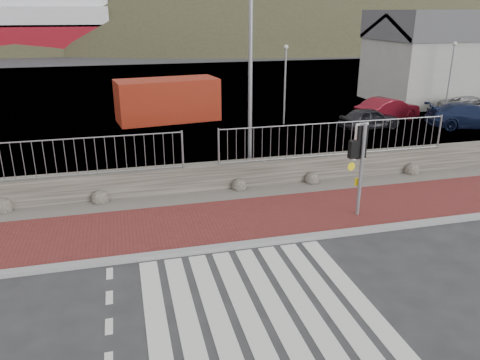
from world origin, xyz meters
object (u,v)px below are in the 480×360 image
object	(u,v)px
traffic_signal_far	(362,151)
streetlight	(254,50)
car_c	(471,116)
shipping_container	(168,100)
car_a	(370,118)
car_d	(475,106)
car_b	(388,110)

from	to	relation	value
traffic_signal_far	streetlight	world-z (taller)	streetlight
car_c	traffic_signal_far	bearing A→B (deg)	145.76
streetlight	car_c	size ratio (longest dim) A/B	1.82
streetlight	shipping_container	xyz separation A→B (m)	(-1.98, 10.18, -3.38)
car_a	car_d	size ratio (longest dim) A/B	0.82
car_b	car_c	size ratio (longest dim) A/B	0.89
streetlight	car_b	size ratio (longest dim) A/B	2.04
car_a	car_b	xyz separation A→B (m)	(1.85, 1.35, 0.10)
traffic_signal_far	car_b	bearing A→B (deg)	-133.35
streetlight	car_c	bearing A→B (deg)	-0.72
shipping_container	car_b	size ratio (longest dim) A/B	1.39
car_a	car_c	size ratio (longest dim) A/B	0.73
traffic_signal_far	car_a	size ratio (longest dim) A/B	0.88
car_b	car_c	distance (m)	4.13
streetlight	car_c	distance (m)	14.28
car_c	streetlight	bearing A→B (deg)	126.60
traffic_signal_far	car_a	distance (m)	11.53
streetlight	car_d	bearing A→B (deg)	4.90
streetlight	shipping_container	size ratio (longest dim) A/B	1.47
traffic_signal_far	car_b	size ratio (longest dim) A/B	0.72
car_a	car_c	bearing A→B (deg)	-110.06
traffic_signal_far	shipping_container	size ratio (longest dim) A/B	0.52
shipping_container	car_d	size ratio (longest dim) A/B	1.40
traffic_signal_far	shipping_container	distance (m)	14.92
car_c	shipping_container	bearing A→B (deg)	86.67
car_c	car_a	bearing A→B (deg)	94.81
shipping_container	car_c	bearing A→B (deg)	-28.78
traffic_signal_far	car_b	distance (m)	13.64
car_b	car_c	world-z (taller)	car_b
streetlight	car_a	world-z (taller)	streetlight
streetlight	car_a	bearing A→B (deg)	15.92
car_d	shipping_container	bearing A→B (deg)	91.40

